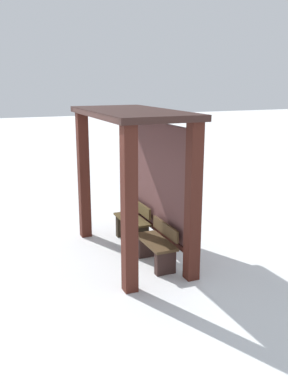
{
  "coord_description": "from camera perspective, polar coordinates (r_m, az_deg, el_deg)",
  "views": [
    {
      "loc": [
        6.52,
        -2.5,
        2.99
      ],
      "look_at": [
        0.18,
        0.15,
        1.17
      ],
      "focal_mm": 39.71,
      "sensor_mm": 36.0,
      "label": 1
    }
  ],
  "objects": [
    {
      "name": "ground_plane",
      "position": [
        7.6,
        -1.61,
        -8.37
      ],
      "size": [
        60.0,
        60.0,
        0.0
      ],
      "primitive_type": "plane",
      "color": "silver"
    },
    {
      "name": "bus_shelter",
      "position": [
        7.16,
        -0.49,
        4.28
      ],
      "size": [
        2.77,
        1.33,
        2.52
      ],
      "color": "#431C14",
      "rests_on": "ground"
    },
    {
      "name": "bench_left_inside",
      "position": [
        8.03,
        -1.51,
        -4.52
      ],
      "size": [
        0.94,
        0.4,
        0.76
      ],
      "color": "#4C3C1F",
      "rests_on": "ground"
    },
    {
      "name": "bench_center_inside",
      "position": [
        7.09,
        1.75,
        -7.38
      ],
      "size": [
        0.94,
        0.39,
        0.71
      ],
      "color": "#4B3620",
      "rests_on": "ground"
    }
  ]
}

